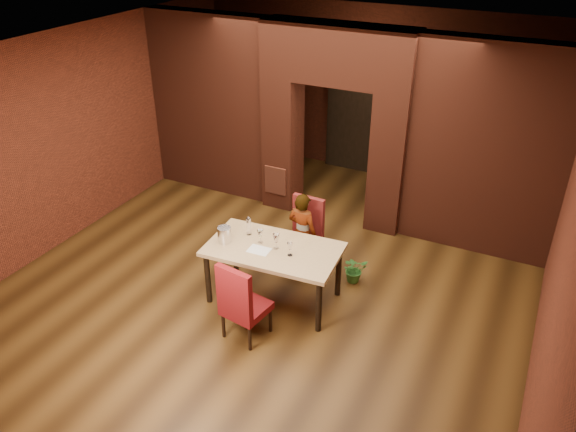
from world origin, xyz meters
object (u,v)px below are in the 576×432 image
at_px(wine_glass_a, 260,236).
at_px(potted_plant, 354,269).
at_px(chair_far, 302,236).
at_px(wine_glass_c, 290,249).
at_px(dining_table, 274,273).
at_px(water_bottle, 249,226).
at_px(person_seated, 302,233).
at_px(wine_bucket, 224,235).
at_px(chair_near, 246,299).
at_px(wine_glass_b, 276,241).

height_order(wine_glass_a, potted_plant, wine_glass_a).
bearing_deg(chair_far, wine_glass_c, -72.00).
height_order(dining_table, water_bottle, water_bottle).
bearing_deg(potted_plant, wine_glass_a, -141.86).
height_order(chair_far, person_seated, person_seated).
bearing_deg(wine_bucket, person_seated, 54.28).
xyz_separation_m(chair_near, wine_glass_c, (0.23, 0.74, 0.37)).
relative_size(person_seated, potted_plant, 3.20).
relative_size(wine_glass_b, potted_plant, 0.57).
relative_size(wine_glass_a, wine_bucket, 0.89).
distance_m(chair_near, water_bottle, 1.15).
bearing_deg(potted_plant, water_bottle, -151.36).
relative_size(wine_glass_a, wine_glass_c, 1.03).
xyz_separation_m(chair_far, person_seated, (0.03, -0.05, 0.09)).
distance_m(wine_glass_b, wine_bucket, 0.71).
bearing_deg(dining_table, wine_glass_b, -10.70).
xyz_separation_m(dining_table, wine_bucket, (-0.65, -0.16, 0.52)).
relative_size(dining_table, potted_plant, 4.48).
distance_m(wine_glass_a, potted_plant, 1.52).
bearing_deg(water_bottle, wine_bucket, -122.05).
relative_size(wine_glass_c, water_bottle, 0.71).
distance_m(chair_far, wine_glass_a, 0.93).
bearing_deg(water_bottle, chair_near, -62.79).
distance_m(wine_glass_b, potted_plant, 1.39).
relative_size(chair_near, wine_glass_b, 4.95).
distance_m(wine_glass_a, water_bottle, 0.27).
bearing_deg(wine_glass_b, dining_table, 173.42).
relative_size(chair_near, wine_bucket, 4.95).
bearing_deg(chair_far, chair_near, -86.83).
height_order(dining_table, wine_glass_b, wine_glass_b).
relative_size(chair_far, wine_glass_c, 5.69).
xyz_separation_m(dining_table, potted_plant, (0.85, 0.86, -0.21)).
distance_m(wine_glass_c, potted_plant, 1.30).
height_order(wine_glass_c, potted_plant, wine_glass_c).
xyz_separation_m(wine_glass_a, wine_bucket, (-0.44, -0.19, 0.01)).
height_order(wine_bucket, water_bottle, water_bottle).
bearing_deg(wine_glass_a, potted_plant, 38.14).
bearing_deg(wine_bucket, water_bottle, 57.95).
relative_size(chair_far, water_bottle, 4.05).
xyz_separation_m(wine_glass_b, wine_bucket, (-0.69, -0.15, 0.00)).
distance_m(person_seated, water_bottle, 0.88).
height_order(wine_glass_b, wine_glass_c, wine_glass_b).
bearing_deg(wine_glass_b, potted_plant, 47.22).
distance_m(person_seated, wine_bucket, 1.22).
bearing_deg(wine_glass_a, wine_glass_b, -8.32).
xyz_separation_m(wine_glass_b, water_bottle, (-0.50, 0.16, 0.02)).
relative_size(wine_glass_b, wine_glass_c, 1.17).
height_order(wine_glass_b, wine_bucket, same).
distance_m(dining_table, chair_near, 0.82).
distance_m(chair_near, potted_plant, 1.88).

